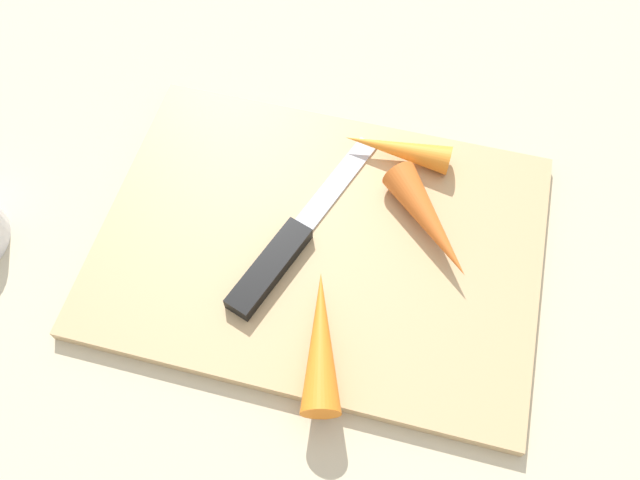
# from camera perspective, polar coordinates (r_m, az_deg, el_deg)

# --- Properties ---
(ground_plane) EXTENTS (1.40, 1.40, 0.00)m
(ground_plane) POSITION_cam_1_polar(r_m,az_deg,el_deg) (0.54, -0.00, -0.62)
(ground_plane) COLOR #C6B793
(cutting_board) EXTENTS (0.36, 0.26, 0.01)m
(cutting_board) POSITION_cam_1_polar(r_m,az_deg,el_deg) (0.53, -0.00, -0.31)
(cutting_board) COLOR tan
(cutting_board) RESTS_ON ground_plane
(knife) EXTENTS (0.09, 0.20, 0.01)m
(knife) POSITION_cam_1_polar(r_m,az_deg,el_deg) (0.51, -3.64, -1.41)
(knife) COLOR #B7B7BC
(knife) RESTS_ON cutting_board
(carrot_longest) EXTENTS (0.06, 0.11, 0.03)m
(carrot_longest) POSITION_cam_1_polar(r_m,az_deg,el_deg) (0.47, 0.07, -8.87)
(carrot_longest) COLOR orange
(carrot_longest) RESTS_ON cutting_board
(carrot_medium) EXTENTS (0.09, 0.10, 0.03)m
(carrot_medium) POSITION_cam_1_polar(r_m,az_deg,el_deg) (0.52, 9.78, 1.57)
(carrot_medium) COLOR orange
(carrot_medium) RESTS_ON cutting_board
(carrot_shortest) EXTENTS (0.09, 0.03, 0.03)m
(carrot_shortest) POSITION_cam_1_polar(r_m,az_deg,el_deg) (0.57, 6.86, 8.06)
(carrot_shortest) COLOR orange
(carrot_shortest) RESTS_ON cutting_board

